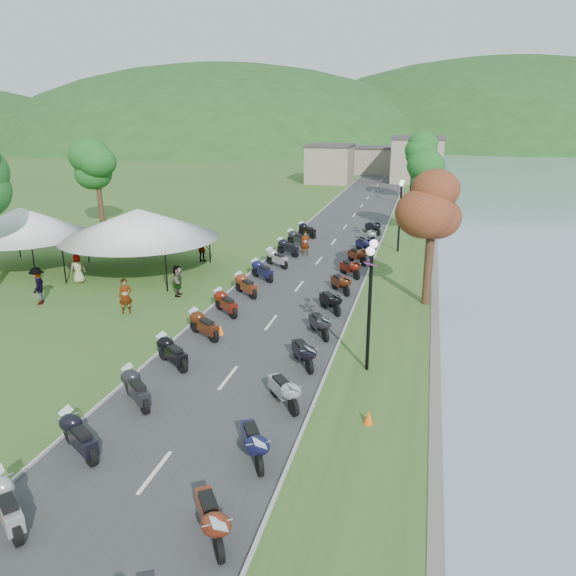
# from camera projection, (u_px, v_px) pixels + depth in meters

# --- Properties ---
(road) EXTENTS (7.00, 120.00, 0.02)m
(road) POSITION_uv_depth(u_px,v_px,m) (334.00, 242.00, 43.41)
(road) COLOR #39393C
(road) RESTS_ON ground
(hills_backdrop) EXTENTS (360.00, 120.00, 76.00)m
(hills_backdrop) POSITION_uv_depth(u_px,v_px,m) (412.00, 141.00, 191.51)
(hills_backdrop) COLOR #285621
(hills_backdrop) RESTS_ON ground
(far_building) EXTENTS (18.00, 16.00, 5.00)m
(far_building) POSITION_uv_depth(u_px,v_px,m) (370.00, 161.00, 84.77)
(far_building) COLOR gray
(far_building) RESTS_ON ground
(moto_row_left) EXTENTS (2.60, 48.63, 1.10)m
(moto_row_left) POSITION_uv_depth(u_px,v_px,m) (189.00, 339.00, 23.44)
(moto_row_left) COLOR #331411
(moto_row_left) RESTS_ON ground
(moto_row_right) EXTENTS (2.60, 44.53, 1.10)m
(moto_row_right) POSITION_uv_depth(u_px,v_px,m) (326.00, 312.00, 26.59)
(moto_row_right) COLOR #331411
(moto_row_right) RESTS_ON ground
(vendor_tent_main) EXTENTS (6.48, 6.48, 4.00)m
(vendor_tent_main) POSITION_uv_depth(u_px,v_px,m) (140.00, 241.00, 34.59)
(vendor_tent_main) COLOR white
(vendor_tent_main) RESTS_ON ground
(vendor_tent_side) EXTENTS (5.34, 5.34, 4.00)m
(vendor_tent_side) POSITION_uv_depth(u_px,v_px,m) (24.00, 239.00, 35.10)
(vendor_tent_side) COLOR white
(vendor_tent_side) RESTS_ON ground
(tree_lakeside) EXTENTS (2.90, 2.90, 8.05)m
(tree_lakeside) POSITION_uv_depth(u_px,v_px,m) (431.00, 228.00, 28.21)
(tree_lakeside) COLOR #226A24
(tree_lakeside) RESTS_ON ground
(pedestrian_a) EXTENTS (0.81, 0.76, 1.80)m
(pedestrian_a) POSITION_uv_depth(u_px,v_px,m) (127.00, 313.00, 28.03)
(pedestrian_a) COLOR slate
(pedestrian_a) RESTS_ON ground
(pedestrian_b) EXTENTS (0.76, 0.42, 1.55)m
(pedestrian_b) POSITION_uv_depth(u_px,v_px,m) (157.00, 252.00, 40.23)
(pedestrian_b) COLOR slate
(pedestrian_b) RESTS_ON ground
(pedestrian_c) EXTENTS (0.96, 1.38, 1.97)m
(pedestrian_c) POSITION_uv_depth(u_px,v_px,m) (40.00, 304.00, 29.42)
(pedestrian_c) COLOR slate
(pedestrian_c) RESTS_ON ground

